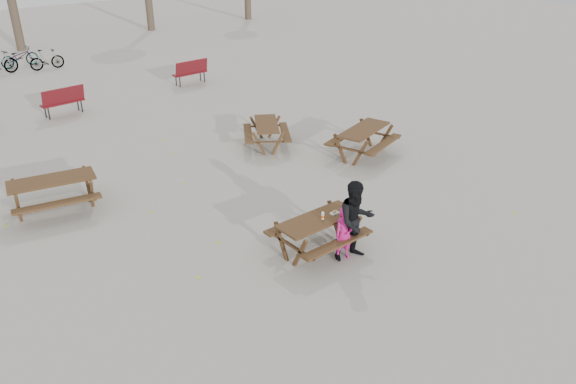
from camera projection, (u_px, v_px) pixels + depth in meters
ground at (318, 250)px, 11.96m from camera, size 80.00×80.00×0.00m
main_picnic_table at (318, 226)px, 11.70m from camera, size 1.80×1.45×0.78m
food_tray at (335, 213)px, 11.78m from camera, size 0.18×0.11×0.03m
bread_roll at (335, 211)px, 11.76m from camera, size 0.14×0.06×0.05m
soda_bottle at (323, 216)px, 11.56m from camera, size 0.07×0.07×0.17m
child at (344, 234)px, 11.43m from camera, size 0.48×0.38×1.16m
adult at (355, 221)px, 11.34m from camera, size 0.97×0.84×1.73m
picnic_table_east at (363, 142)px, 16.49m from camera, size 2.31×2.05×0.83m
picnic_table_north at (54, 195)px, 13.37m from camera, size 2.22×1.93×0.84m
picnic_table_far at (267, 135)px, 17.19m from camera, size 2.08×2.18×0.73m
park_bench_row at (35, 106)px, 19.25m from camera, size 13.41×2.43×1.03m
fallen_leaves at (266, 201)px, 13.98m from camera, size 11.00×11.00×0.01m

